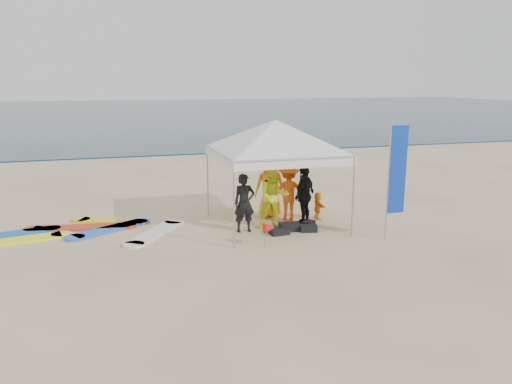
{
  "coord_description": "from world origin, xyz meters",
  "views": [
    {
      "loc": [
        -3.23,
        -9.85,
        4.1
      ],
      "look_at": [
        0.53,
        2.6,
        1.2
      ],
      "focal_mm": 35.0,
      "sensor_mm": 36.0,
      "label": 1
    }
  ],
  "objects": [
    {
      "name": "canopy_tent",
      "position": [
        1.34,
        3.38,
        3.04
      ],
      "size": [
        4.62,
        4.62,
        3.49
      ],
      "color": "#A5A5A8",
      "rests_on": "ground"
    },
    {
      "name": "person_orange_a",
      "position": [
        1.9,
        3.77,
        0.86
      ],
      "size": [
        1.22,
        0.86,
        1.72
      ],
      "primitive_type": "imported",
      "rotation": [
        0.0,
        0.0,
        2.93
      ],
      "color": "orange",
      "rests_on": "ground"
    },
    {
      "name": "shoreline_foam",
      "position": [
        0.0,
        18.2,
        0.0
      ],
      "size": [
        160.0,
        1.2,
        0.01
      ],
      "primitive_type": "cube",
      "color": "silver",
      "rests_on": "ground"
    },
    {
      "name": "person_orange_b",
      "position": [
        1.49,
        4.29,
        0.95
      ],
      "size": [
        0.98,
        0.68,
        1.9
      ],
      "primitive_type": "imported",
      "rotation": [
        0.0,
        0.0,
        3.06
      ],
      "color": "orange",
      "rests_on": "ground"
    },
    {
      "name": "person_black_a",
      "position": [
        0.32,
        3.01,
        0.81
      ],
      "size": [
        0.6,
        0.4,
        1.63
      ],
      "primitive_type": "imported",
      "rotation": [
        0.0,
        0.0,
        -0.01
      ],
      "color": "black",
      "rests_on": "ground"
    },
    {
      "name": "person_seated",
      "position": [
        2.8,
        3.62,
        0.42
      ],
      "size": [
        0.31,
        0.79,
        0.83
      ],
      "primitive_type": "imported",
      "rotation": [
        0.0,
        0.0,
        1.49
      ],
      "color": "orange",
      "rests_on": "ground"
    },
    {
      "name": "gear_pile",
      "position": [
        1.64,
        2.62,
        0.1
      ],
      "size": [
        1.5,
        0.75,
        0.22
      ],
      "color": "black",
      "rests_on": "ground"
    },
    {
      "name": "person_yellow",
      "position": [
        1.21,
        3.12,
        0.92
      ],
      "size": [
        0.96,
        0.78,
        1.83
      ],
      "primitive_type": "imported",
      "rotation": [
        0.0,
        0.0,
        -0.1
      ],
      "color": "yellow",
      "rests_on": "ground"
    },
    {
      "name": "marker_pennant",
      "position": [
        0.57,
        1.55,
        0.49
      ],
      "size": [
        0.28,
        0.28,
        0.64
      ],
      "color": "#A5A5A8",
      "rests_on": "ground"
    },
    {
      "name": "person_black_b",
      "position": [
        2.17,
        3.19,
        0.88
      ],
      "size": [
        1.06,
        0.99,
        1.75
      ],
      "primitive_type": "imported",
      "rotation": [
        0.0,
        0.0,
        3.85
      ],
      "color": "black",
      "rests_on": "ground"
    },
    {
      "name": "surfboard_spread",
      "position": [
        -4.0,
        4.26,
        0.04
      ],
      "size": [
        5.77,
        3.25,
        0.07
      ],
      "color": "#FFFD1A",
      "rests_on": "ground"
    },
    {
      "name": "feather_flag",
      "position": [
        3.93,
        1.25,
        1.81
      ],
      "size": [
        0.53,
        0.04,
        3.09
      ],
      "color": "#A5A5A8",
      "rests_on": "ground"
    },
    {
      "name": "ocean",
      "position": [
        0.0,
        60.0,
        0.04
      ],
      "size": [
        160.0,
        84.0,
        0.08
      ],
      "primitive_type": "cube",
      "color": "#0C2633",
      "rests_on": "ground"
    },
    {
      "name": "ground",
      "position": [
        0.0,
        0.0,
        0.0
      ],
      "size": [
        120.0,
        120.0,
        0.0
      ],
      "primitive_type": "plane",
      "color": "beige",
      "rests_on": "ground"
    }
  ]
}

